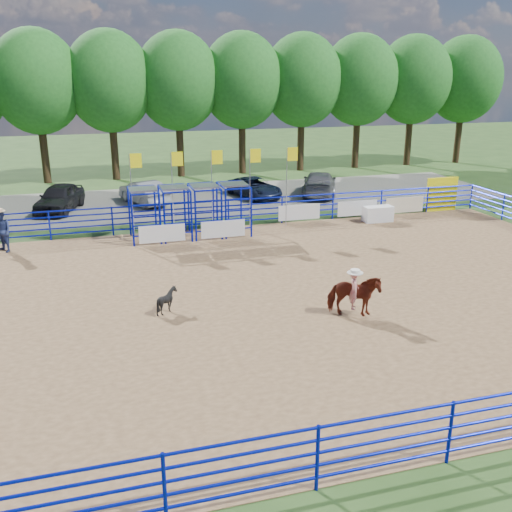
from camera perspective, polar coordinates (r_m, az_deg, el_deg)
name	(u,v)px	position (r m, az deg, el deg)	size (l,w,h in m)	color
ground	(291,294)	(21.45, 3.51, -3.85)	(120.00, 120.00, 0.00)	#345421
arena_dirt	(291,294)	(21.44, 3.51, -3.83)	(30.00, 20.00, 0.02)	olive
gravel_strip	(203,200)	(37.21, -5.29, 5.63)	(40.00, 10.00, 0.01)	gray
announcer_table	(378,214)	(32.22, 12.08, 4.14)	(1.60, 0.74, 0.85)	white
horse_and_rider	(354,293)	(19.52, 9.77, -3.66)	(1.94, 1.44, 2.32)	maroon
calf	(167,300)	(19.92, -8.89, -4.40)	(0.71, 0.80, 0.88)	black
spectator_cowboy	(2,231)	(28.49, -24.10, 2.32)	(1.18, 1.20, 2.01)	navy
car_a	(59,198)	(35.79, -19.07, 5.54)	(1.90, 4.72, 1.61)	black
car_b	(144,192)	(36.44, -11.15, 6.28)	(1.54, 4.41, 1.45)	gray
car_c	(254,188)	(37.70, -0.16, 6.86)	(2.10, 4.56, 1.27)	#151D36
car_d	(319,183)	(38.56, 6.36, 7.22)	(2.16, 5.32, 1.54)	slate
perimeter_fence	(291,276)	(21.18, 3.55, -1.97)	(30.10, 20.10, 1.50)	#0815B9
chute_assembly	(197,211)	(28.77, -5.94, 4.46)	(19.32, 2.41, 4.20)	#0815B9
treeline	(177,76)	(45.21, -7.88, 17.37)	(56.40, 6.40, 11.24)	#3F2B19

